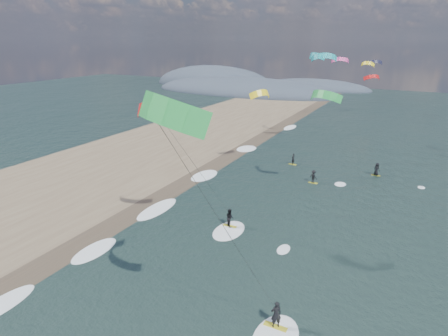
% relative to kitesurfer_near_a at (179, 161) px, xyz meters
% --- Properties ---
extents(sand_strip, '(26.00, 240.00, 0.00)m').
position_rel_kitesurfer_near_a_xyz_m(sand_strip, '(-27.18, 10.30, -11.78)').
color(sand_strip, brown).
rests_on(sand_strip, ground).
extents(wet_sand_strip, '(3.00, 240.00, 0.00)m').
position_rel_kitesurfer_near_a_xyz_m(wet_sand_strip, '(-15.18, 10.30, -11.78)').
color(wet_sand_strip, '#382D23').
rests_on(wet_sand_strip, ground).
extents(coastal_hills, '(80.00, 41.00, 15.00)m').
position_rel_kitesurfer_near_a_xyz_m(coastal_hills, '(-48.02, 108.16, -11.78)').
color(coastal_hills, '#3D4756').
rests_on(coastal_hills, ground).
extents(kitesurfer_near_a, '(8.02, 9.33, 15.36)m').
position_rel_kitesurfer_near_a_xyz_m(kitesurfer_near_a, '(0.00, 0.00, 0.00)').
color(kitesurfer_near_a, gold).
rests_on(kitesurfer_near_a, ground).
extents(kitesurfer_near_b, '(7.14, 8.53, 13.09)m').
position_rel_kitesurfer_near_a_xyz_m(kitesurfer_near_b, '(-7.56, 11.11, -3.32)').
color(kitesurfer_near_b, gold).
rests_on(kitesurfer_near_b, ground).
extents(far_kitesurfers, '(12.12, 7.38, 1.71)m').
position_rel_kitesurfer_near_a_xyz_m(far_kitesurfers, '(0.35, 33.47, -10.94)').
color(far_kitesurfers, gold).
rests_on(far_kitesurfers, ground).
extents(bg_kite_field, '(11.80, 66.28, 6.94)m').
position_rel_kitesurfer_near_a_xyz_m(bg_kite_field, '(-3.73, 59.32, 0.20)').
color(bg_kite_field, '#D83F8C').
rests_on(bg_kite_field, ground).
extents(shoreline_surf, '(2.40, 79.40, 0.11)m').
position_rel_kitesurfer_near_a_xyz_m(shoreline_surf, '(-13.98, 15.05, -11.78)').
color(shoreline_surf, white).
rests_on(shoreline_surf, ground).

